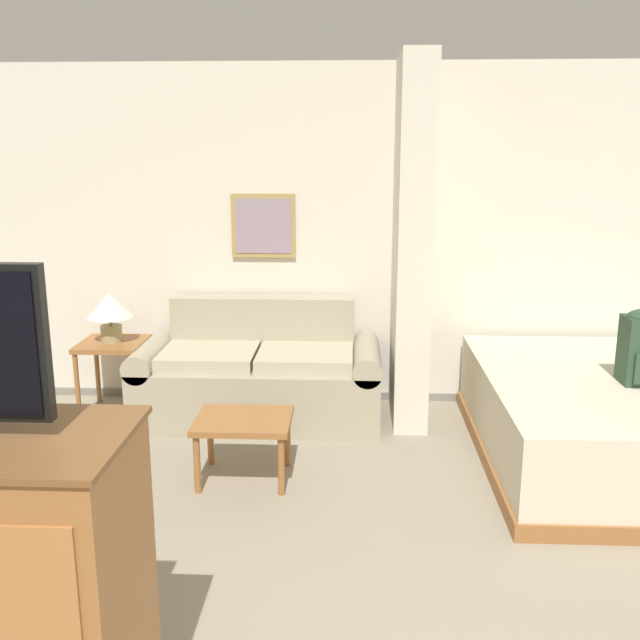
{
  "coord_description": "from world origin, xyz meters",
  "views": [
    {
      "loc": [
        -0.28,
        -1.31,
        1.96
      ],
      "look_at": [
        -0.46,
        2.5,
        1.05
      ],
      "focal_mm": 40.0,
      "sensor_mm": 36.0,
      "label": 1
    }
  ],
  "objects_px": {
    "coffee_table": "(243,427)",
    "bed": "(608,418)",
    "couch": "(259,376)",
    "table_lamp": "(110,309)"
  },
  "relations": [
    {
      "from": "coffee_table",
      "to": "bed",
      "type": "xyz_separation_m",
      "value": [
        2.3,
        0.39,
        -0.05
      ]
    },
    {
      "from": "couch",
      "to": "coffee_table",
      "type": "height_order",
      "value": "couch"
    },
    {
      "from": "bed",
      "to": "couch",
      "type": "bearing_deg",
      "value": 164.27
    },
    {
      "from": "coffee_table",
      "to": "table_lamp",
      "type": "relative_size",
      "value": 1.53
    },
    {
      "from": "bed",
      "to": "coffee_table",
      "type": "bearing_deg",
      "value": -170.3
    },
    {
      "from": "bed",
      "to": "table_lamp",
      "type": "bearing_deg",
      "value": 168.6
    },
    {
      "from": "couch",
      "to": "table_lamp",
      "type": "distance_m",
      "value": 1.22
    },
    {
      "from": "table_lamp",
      "to": "coffee_table",
      "type": "bearing_deg",
      "value": -43.31
    },
    {
      "from": "couch",
      "to": "coffee_table",
      "type": "bearing_deg",
      "value": -87.71
    },
    {
      "from": "table_lamp",
      "to": "bed",
      "type": "bearing_deg",
      "value": -11.4
    }
  ]
}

